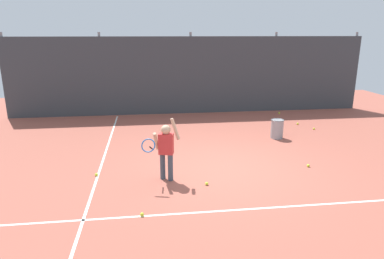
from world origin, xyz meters
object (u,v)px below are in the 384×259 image
Objects in this scene: tennis_player at (165,147)px; tennis_ball_4 at (308,166)px; ball_hopper at (277,129)px; tennis_ball_5 at (314,129)px; tennis_ball_6 at (279,113)px; tennis_ball_1 at (207,184)px; tennis_ball_2 at (142,214)px; tennis_ball_7 at (298,124)px; tennis_ball_0 at (96,175)px.

tennis_player is 3.42m from tennis_ball_4.
tennis_player reaches higher than ball_hopper.
tennis_ball_5 is 1.00× the size of tennis_ball_6.
tennis_ball_1 is 5.54m from tennis_ball_5.
tennis_ball_2 and tennis_ball_7 have the same top height.
tennis_ball_5 and tennis_ball_6 have the same top height.
tennis_ball_2 is 1.00× the size of tennis_ball_6.
tennis_ball_1 is 1.00× the size of tennis_ball_6.
tennis_ball_4 is (-0.10, -2.30, -0.26)m from ball_hopper.
ball_hopper is 8.52× the size of tennis_ball_4.
tennis_ball_0 is at bearing 178.81° from tennis_ball_4.
tennis_ball_2 and tennis_ball_6 have the same top height.
tennis_player is 7.31m from tennis_ball_6.
ball_hopper is 8.52× the size of tennis_ball_5.
tennis_ball_6 and tennis_ball_7 have the same top height.
tennis_ball_4 is 1.00× the size of tennis_ball_5.
tennis_player is 20.46× the size of tennis_ball_2.
ball_hopper is at bearing -112.49° from tennis_ball_6.
tennis_ball_2 is 1.00× the size of tennis_ball_4.
tennis_ball_0 is 2.11m from tennis_ball_2.
tennis_ball_0 is 7.15m from tennis_ball_7.
tennis_ball_6 is at bearing 57.11° from tennis_ball_1.
tennis_ball_2 is 1.00× the size of tennis_ball_5.
tennis_ball_7 is (0.03, -1.62, 0.00)m from tennis_ball_6.
tennis_player is 20.46× the size of tennis_ball_0.
tennis_ball_7 is at bearing 69.61° from tennis_ball_4.
tennis_ball_1 and tennis_ball_4 have the same top height.
tennis_ball_6 is (3.86, 5.96, 0.00)m from tennis_ball_1.
tennis_ball_2 is at bearing -138.85° from tennis_ball_5.
tennis_ball_2 is at bearing -133.75° from tennis_ball_7.
tennis_ball_1 is at bearing -131.38° from ball_hopper.
tennis_ball_7 is at bearing 111.24° from tennis_ball_5.
tennis_ball_1 and tennis_ball_2 have the same top height.
tennis_ball_1 is at bearing -18.50° from tennis_ball_0.
tennis_ball_6 is at bearing 97.14° from tennis_ball_5.
tennis_ball_4 is 3.42m from tennis_ball_5.
tennis_ball_2 is (1.00, -1.86, 0.00)m from tennis_ball_0.
tennis_player is at bearing 71.26° from tennis_ball_2.
tennis_ball_4 is 3.92m from tennis_ball_7.
tennis_ball_1 is 1.00× the size of tennis_ball_2.
tennis_ball_5 is at bearing 24.99° from ball_hopper.
ball_hopper is at bearing 87.59° from tennis_ball_4.
tennis_ball_6 is at bearing 67.51° from ball_hopper.
tennis_ball_4 is at bearing 14.96° from tennis_ball_1.
tennis_ball_1 is (2.31, -0.77, 0.00)m from tennis_ball_0.
tennis_player reaches higher than tennis_ball_1.
tennis_ball_5 is 0.71m from tennis_ball_7.
tennis_ball_2 is 1.00× the size of tennis_ball_7.
tennis_ball_2 is 4.21m from tennis_ball_4.
tennis_player reaches higher than tennis_ball_6.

